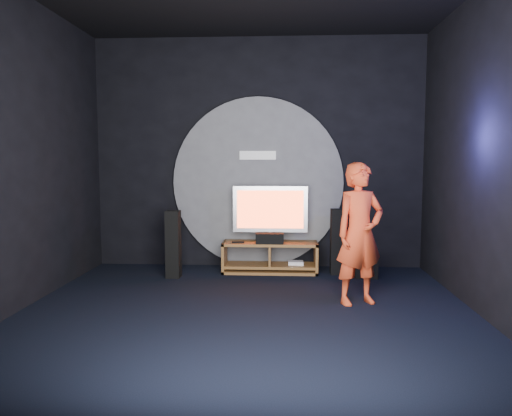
{
  "coord_description": "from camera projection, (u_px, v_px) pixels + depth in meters",
  "views": [
    {
      "loc": [
        0.4,
        -5.18,
        1.67
      ],
      "look_at": [
        0.05,
        1.05,
        1.05
      ],
      "focal_mm": 35.0,
      "sensor_mm": 36.0,
      "label": 1
    }
  ],
  "objects": [
    {
      "name": "tower_speaker_left",
      "position": [
        173.0,
        244.0,
        7.0
      ],
      "size": [
        0.19,
        0.21,
        0.95
      ],
      "primitive_type": "cube",
      "color": "black",
      "rests_on": "ground"
    },
    {
      "name": "wall_disc_panel",
      "position": [
        258.0,
        183.0,
        7.63
      ],
      "size": [
        2.6,
        0.11,
        2.6
      ],
      "color": "#515156",
      "rests_on": "ground"
    },
    {
      "name": "media_console",
      "position": [
        270.0,
        259.0,
        7.34
      ],
      "size": [
        1.39,
        0.45,
        0.45
      ],
      "color": "#99622F",
      "rests_on": "ground"
    },
    {
      "name": "back_wall",
      "position": [
        258.0,
        153.0,
        7.65
      ],
      "size": [
        5.0,
        0.04,
        3.5
      ],
      "primitive_type": "cube",
      "color": "black",
      "rests_on": "ground"
    },
    {
      "name": "player",
      "position": [
        360.0,
        234.0,
        5.7
      ],
      "size": [
        0.7,
        0.6,
        1.63
      ],
      "primitive_type": "imported",
      "rotation": [
        0.0,
        0.0,
        0.41
      ],
      "color": "red",
      "rests_on": "ground"
    },
    {
      "name": "remote",
      "position": [
        238.0,
        242.0,
        7.22
      ],
      "size": [
        0.18,
        0.05,
        0.02
      ],
      "primitive_type": "cube",
      "color": "black",
      "rests_on": "media_console"
    },
    {
      "name": "left_wall",
      "position": [
        11.0,
        151.0,
        5.3
      ],
      "size": [
        0.04,
        5.0,
        3.5
      ],
      "primitive_type": "cube",
      "color": "black",
      "rests_on": "ground"
    },
    {
      "name": "front_wall",
      "position": [
        209.0,
        143.0,
        2.68
      ],
      "size": [
        5.0,
        0.04,
        3.5
      ],
      "primitive_type": "cube",
      "color": "black",
      "rests_on": "ground"
    },
    {
      "name": "subwoofer",
      "position": [
        365.0,
        265.0,
        7.05
      ],
      "size": [
        0.31,
        0.31,
        0.34
      ],
      "primitive_type": "cube",
      "color": "black",
      "rests_on": "ground"
    },
    {
      "name": "center_speaker",
      "position": [
        270.0,
        239.0,
        7.16
      ],
      "size": [
        0.4,
        0.15,
        0.15
      ],
      "primitive_type": "cube",
      "color": "black",
      "rests_on": "media_console"
    },
    {
      "name": "floor",
      "position": [
        246.0,
        315.0,
        5.33
      ],
      "size": [
        5.0,
        5.0,
        0.0
      ],
      "primitive_type": "plane",
      "color": "black",
      "rests_on": "ground"
    },
    {
      "name": "tv",
      "position": [
        270.0,
        211.0,
        7.34
      ],
      "size": [
        1.1,
        0.22,
        0.82
      ],
      "color": "#BABAC2",
      "rests_on": "media_console"
    },
    {
      "name": "tower_speaker_right",
      "position": [
        337.0,
        242.0,
        7.21
      ],
      "size": [
        0.19,
        0.21,
        0.95
      ],
      "primitive_type": "cube",
      "color": "black",
      "rests_on": "ground"
    },
    {
      "name": "right_wall",
      "position": [
        493.0,
        150.0,
        5.02
      ],
      "size": [
        0.04,
        5.0,
        3.5
      ],
      "primitive_type": "cube",
      "color": "black",
      "rests_on": "ground"
    }
  ]
}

